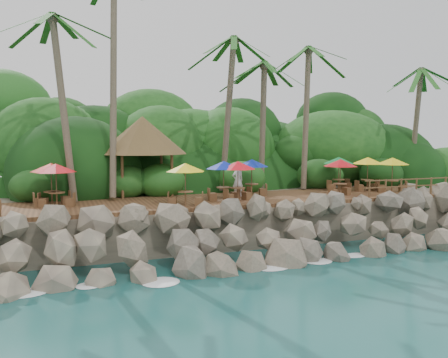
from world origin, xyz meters
name	(u,v)px	position (x,y,z in m)	size (l,w,h in m)	color
ground	(272,270)	(0.00, 0.00, 0.00)	(140.00, 140.00, 0.00)	#19514F
land_base	(179,198)	(0.00, 16.00, 1.05)	(32.00, 25.20, 2.10)	gray
jungle_hill	(158,199)	(0.00, 23.50, 0.00)	(44.80, 28.00, 15.40)	#143811
seawall	(253,234)	(0.00, 2.00, 1.15)	(29.00, 4.00, 2.30)	gray
terrace	(224,201)	(0.00, 6.00, 2.20)	(26.00, 5.00, 0.20)	brown
jungle_foliage	(182,214)	(0.00, 15.00, 0.00)	(44.00, 16.00, 12.00)	#143811
foam_line	(269,267)	(0.00, 0.30, 0.03)	(25.20, 0.80, 0.06)	white
palms	(244,34)	(2.29, 8.72, 11.84)	(29.95, 7.08, 14.53)	brown
palapa	(143,135)	(-3.80, 9.50, 5.79)	(5.25, 5.25, 4.60)	brown
dining_clusters	(235,167)	(0.50, 5.68, 4.06)	(24.54, 4.70, 2.12)	brown
railing	(424,184)	(11.66, 3.65, 2.91)	(8.30, 0.10, 1.00)	brown
waiter	(238,181)	(1.02, 6.52, 3.23)	(0.68, 0.45, 1.86)	white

